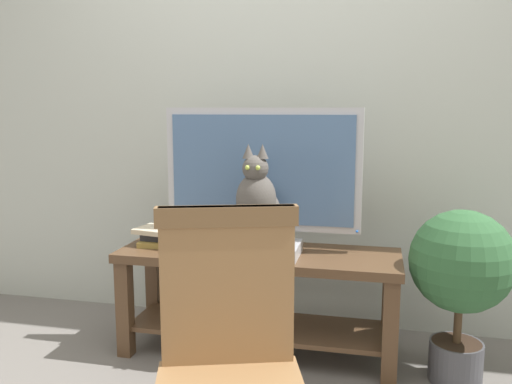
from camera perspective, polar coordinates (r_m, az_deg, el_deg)
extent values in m
cube|color=#B7BCB2|center=(3.06, 2.83, 12.01)|extent=(7.00, 0.12, 2.80)
cube|color=#513823|center=(2.65, 0.24, -6.85)|extent=(1.39, 0.45, 0.04)
cube|color=#513823|center=(2.79, -13.94, -12.10)|extent=(0.07, 0.07, 0.49)
cube|color=#513823|center=(2.52, 14.27, -14.49)|extent=(0.07, 0.07, 0.49)
cube|color=#513823|center=(3.09, -10.96, -9.90)|extent=(0.07, 0.07, 0.49)
cube|color=#513823|center=(2.85, 14.12, -11.69)|extent=(0.07, 0.07, 0.49)
cube|color=#513823|center=(2.78, 0.24, -14.24)|extent=(1.29, 0.37, 0.02)
cube|color=#B7B7BC|center=(2.73, 0.65, -5.61)|extent=(0.40, 0.20, 0.03)
cube|color=#B7B7BC|center=(2.72, 0.65, -4.64)|extent=(0.06, 0.04, 0.07)
cube|color=#B7B7BC|center=(2.66, 0.67, 2.48)|extent=(0.99, 0.05, 0.61)
cube|color=#4C6B93|center=(2.63, 0.53, 2.41)|extent=(0.92, 0.01, 0.54)
sphere|color=#2672F2|center=(2.62, 10.82, -4.20)|extent=(0.01, 0.01, 0.01)
cube|color=#BCBCC1|center=(2.58, 0.20, -6.12)|extent=(0.40, 0.24, 0.06)
cube|color=black|center=(2.46, -0.45, -6.86)|extent=(0.24, 0.01, 0.03)
ellipsoid|color=#514C47|center=(2.54, 0.20, -2.51)|extent=(0.22, 0.30, 0.27)
ellipsoid|color=#514C47|center=(2.49, 0.01, -0.76)|extent=(0.19, 0.19, 0.24)
sphere|color=#514C47|center=(2.45, -0.06, 2.56)|extent=(0.12, 0.12, 0.12)
cone|color=#514C47|center=(2.45, -0.83, 4.43)|extent=(0.06, 0.06, 0.07)
cone|color=#514C47|center=(2.44, 0.71, 4.40)|extent=(0.06, 0.06, 0.07)
sphere|color=#B2C64C|center=(2.40, -0.94, 2.65)|extent=(0.02, 0.02, 0.02)
sphere|color=#B2C64C|center=(2.39, 0.21, 2.62)|extent=(0.02, 0.02, 0.02)
cylinder|color=#514C47|center=(2.45, 1.20, -5.65)|extent=(0.05, 0.24, 0.04)
cube|color=olive|center=(1.63, -3.09, -10.04)|extent=(0.40, 0.16, 0.49)
cube|color=brown|center=(1.57, -3.16, -2.61)|extent=(0.42, 0.17, 0.06)
cube|color=olive|center=(2.81, -10.13, -5.36)|extent=(0.22, 0.19, 0.03)
cube|color=#2D2D33|center=(2.81, -10.13, -4.67)|extent=(0.19, 0.13, 0.04)
cube|color=beige|center=(2.80, -10.29, -4.08)|extent=(0.27, 0.22, 0.02)
cylinder|color=#47474C|center=(2.70, 20.69, -16.68)|extent=(0.24, 0.24, 0.19)
cylinder|color=#332319|center=(2.67, 20.79, -15.07)|extent=(0.22, 0.22, 0.02)
cylinder|color=#4C3823|center=(2.63, 20.92, -12.89)|extent=(0.04, 0.04, 0.20)
sphere|color=#2D5B33|center=(2.54, 21.28, -6.94)|extent=(0.46, 0.46, 0.46)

